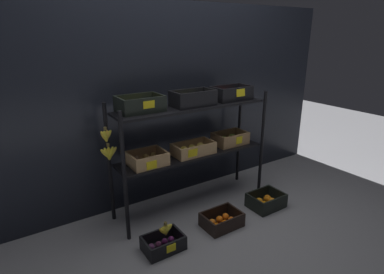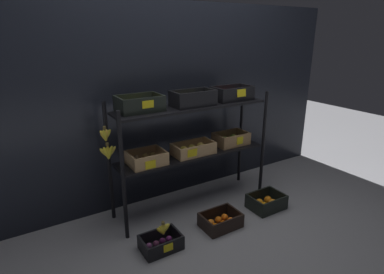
{
  "view_description": "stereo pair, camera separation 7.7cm",
  "coord_description": "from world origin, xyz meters",
  "views": [
    {
      "loc": [
        -1.46,
        -2.22,
        1.56
      ],
      "look_at": [
        0.0,
        0.0,
        0.68
      ],
      "focal_mm": 29.23,
      "sensor_mm": 36.0,
      "label": 1
    },
    {
      "loc": [
        -1.39,
        -2.26,
        1.56
      ],
      "look_at": [
        0.0,
        0.0,
        0.68
      ],
      "focal_mm": 29.23,
      "sensor_mm": 36.0,
      "label": 2
    }
  ],
  "objects": [
    {
      "name": "crate_ground_plum",
      "position": [
        -0.55,
        -0.44,
        0.04
      ],
      "size": [
        0.3,
        0.21,
        0.11
      ],
      "color": "black",
      "rests_on": "ground_plane"
    },
    {
      "name": "banana_bunch_loose",
      "position": [
        -0.52,
        -0.44,
        0.16
      ],
      "size": [
        0.13,
        0.04,
        0.12
      ],
      "color": "brown",
      "rests_on": "crate_ground_plum"
    },
    {
      "name": "crate_ground_tangerine",
      "position": [
        0.01,
        -0.44,
        0.05
      ],
      "size": [
        0.32,
        0.23,
        0.12
      ],
      "color": "black",
      "rests_on": "ground_plane"
    },
    {
      "name": "crate_ground_orange",
      "position": [
        0.56,
        -0.42,
        0.05
      ],
      "size": [
        0.32,
        0.24,
        0.14
      ],
      "color": "black",
      "rests_on": "ground_plane"
    },
    {
      "name": "storefront_wall",
      "position": [
        0.0,
        0.37,
        0.92
      ],
      "size": [
        3.83,
        0.12,
        1.84
      ],
      "primitive_type": "cube",
      "color": "black",
      "rests_on": "ground_plane"
    },
    {
      "name": "ground_plane",
      "position": [
        0.0,
        0.0,
        0.0
      ],
      "size": [
        10.0,
        10.0,
        0.0
      ],
      "primitive_type": "plane",
      "color": "gray"
    },
    {
      "name": "display_rack",
      "position": [
        -0.01,
        0.0,
        0.77
      ],
      "size": [
        1.56,
        0.37,
        1.1
      ],
      "color": "black",
      "rests_on": "ground_plane"
    }
  ]
}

